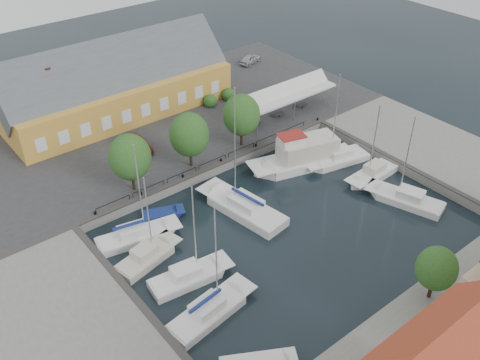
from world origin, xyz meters
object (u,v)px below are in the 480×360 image
at_px(tent_canopy, 285,95).
at_px(west_boat_d, 210,312).
at_px(center_sailboat, 243,209).
at_px(east_boat_a, 336,160).
at_px(car_silver, 250,59).
at_px(west_boat_a, 137,237).
at_px(car_red, 136,144).
at_px(east_boat_b, 372,176).
at_px(west_boat_b, 148,258).
at_px(east_boat_c, 406,201).
at_px(west_boat_c, 190,278).
at_px(trawler, 303,157).
at_px(launch_nw, 163,215).
at_px(warehouse, 111,88).

xyz_separation_m(tent_canopy, west_boat_d, (-26.11, -19.92, -3.41)).
height_order(center_sailboat, east_boat_a, center_sailboat).
xyz_separation_m(car_silver, east_boat_a, (-9.03, -26.24, -1.42)).
distance_m(car_silver, center_sailboat, 35.29).
bearing_deg(west_boat_a, tent_canopy, 17.84).
height_order(car_red, west_boat_a, west_boat_a).
bearing_deg(east_boat_b, center_sailboat, 164.50).
relative_size(west_boat_b, west_boat_d, 0.84).
relative_size(east_boat_b, west_boat_b, 1.04).
height_order(tent_canopy, east_boat_c, east_boat_c).
bearing_deg(center_sailboat, west_boat_a, 164.29).
relative_size(east_boat_c, west_boat_c, 1.01).
height_order(east_boat_a, east_boat_b, east_boat_a).
height_order(east_boat_a, west_boat_d, east_boat_a).
bearing_deg(center_sailboat, east_boat_a, 2.02).
height_order(car_silver, east_boat_b, east_boat_b).
distance_m(east_boat_b, west_boat_c, 24.08).
xyz_separation_m(trawler, east_boat_c, (3.33, -11.63, -0.76)).
bearing_deg(east_boat_b, trawler, 122.40).
relative_size(car_red, center_sailboat, 0.35).
relative_size(car_silver, west_boat_d, 0.37).
distance_m(east_boat_a, east_boat_b, 4.62).
height_order(tent_canopy, east_boat_a, east_boat_a).
bearing_deg(west_boat_a, east_boat_b, -15.59).
height_order(car_silver, launch_nw, car_silver).
xyz_separation_m(trawler, east_boat_b, (4.15, -6.55, -0.76)).
bearing_deg(car_silver, trawler, 136.17).
bearing_deg(east_boat_a, trawler, 150.06).
distance_m(tent_canopy, east_boat_a, 11.50).
bearing_deg(east_boat_a, center_sailboat, -177.98).
relative_size(car_silver, west_boat_a, 0.38).
bearing_deg(warehouse, tent_canopy, -39.86).
bearing_deg(center_sailboat, car_silver, 49.30).
relative_size(trawler, east_boat_a, 1.06).
relative_size(warehouse, west_boat_c, 2.82).
height_order(warehouse, launch_nw, warehouse).
bearing_deg(launch_nw, east_boat_b, -21.74).
distance_m(trawler, west_boat_d, 23.54).
relative_size(east_boat_c, west_boat_b, 1.12).
height_order(trawler, west_boat_c, west_boat_c).
bearing_deg(trawler, tent_canopy, 58.78).
bearing_deg(west_boat_d, car_red, 73.55).
distance_m(east_boat_c, west_boat_d, 24.09).
relative_size(car_red, launch_nw, 1.08).
bearing_deg(car_silver, east_boat_c, 149.08).
bearing_deg(warehouse, launch_nw, -105.66).
relative_size(east_boat_b, east_boat_c, 0.93).
relative_size(tent_canopy, east_boat_a, 1.23).
distance_m(tent_canopy, east_boat_c, 20.84).
bearing_deg(east_boat_a, west_boat_d, -159.38).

